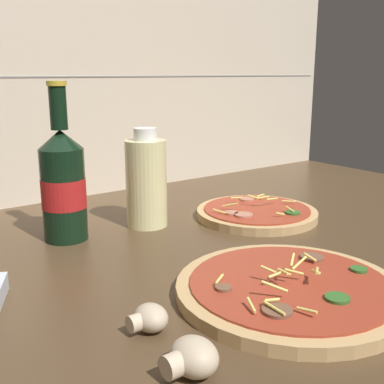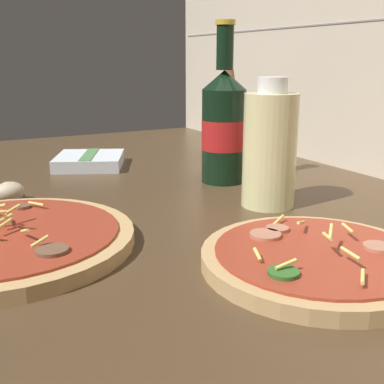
% 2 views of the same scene
% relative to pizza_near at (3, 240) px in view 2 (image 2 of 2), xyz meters
% --- Properties ---
extents(counter_slab, '(1.60, 0.90, 0.03)m').
position_rel_pizza_near_xyz_m(counter_slab, '(0.01, 0.20, -0.02)').
color(counter_slab, '#4C3823').
rests_on(counter_slab, ground).
extents(pizza_near, '(0.30, 0.30, 0.06)m').
position_rel_pizza_near_xyz_m(pizza_near, '(0.00, 0.00, 0.00)').
color(pizza_near, tan).
rests_on(pizza_near, counter_slab).
extents(pizza_far, '(0.24, 0.24, 0.04)m').
position_rel_pizza_near_xyz_m(pizza_far, '(0.21, 0.28, -0.00)').
color(pizza_far, tan).
rests_on(pizza_far, counter_slab).
extents(beer_bottle, '(0.08, 0.08, 0.27)m').
position_rel_pizza_near_xyz_m(beer_bottle, '(-0.15, 0.39, 0.09)').
color(beer_bottle, black).
rests_on(beer_bottle, counter_slab).
extents(oil_bottle, '(0.08, 0.08, 0.19)m').
position_rel_pizza_near_xyz_m(oil_bottle, '(0.00, 0.37, 0.08)').
color(oil_bottle, beige).
rests_on(oil_bottle, counter_slab).
extents(mushroom_left, '(0.05, 0.04, 0.03)m').
position_rel_pizza_near_xyz_m(mushroom_left, '(-0.19, 0.04, 0.01)').
color(mushroom_left, beige).
rests_on(mushroom_left, counter_slab).
extents(utensil_crock, '(0.12, 0.12, 0.22)m').
position_rel_pizza_near_xyz_m(utensil_crock, '(-0.33, 0.52, 0.06)').
color(utensil_crock, slate).
rests_on(utensil_crock, counter_slab).
extents(dish_towel, '(0.17, 0.17, 0.03)m').
position_rel_pizza_near_xyz_m(dish_towel, '(-0.38, 0.21, 0.00)').
color(dish_towel, silver).
rests_on(dish_towel, counter_slab).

